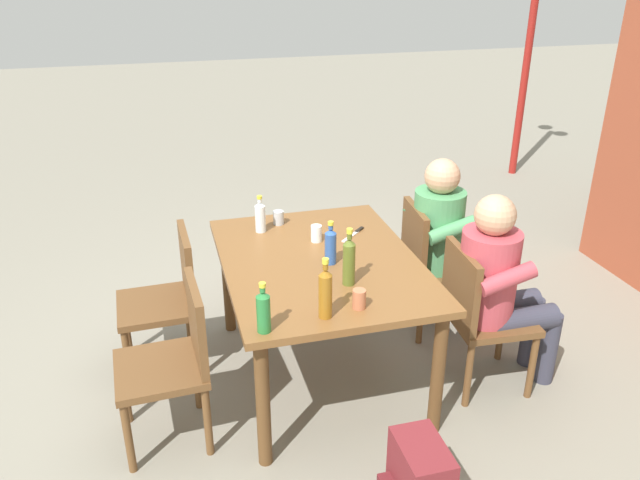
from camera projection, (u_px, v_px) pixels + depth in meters
ground_plane at (320, 373)px, 3.83m from camera, size 24.00×24.00×0.00m
dining_table at (320, 274)px, 3.55m from camera, size 1.43×1.07×0.77m
chair_far_left at (430, 261)px, 4.11m from camera, size 0.48×0.48×0.87m
chair_far_right at (478, 311)px, 3.54m from camera, size 0.47×0.47×0.87m
chair_near_left at (169, 295)px, 3.71m from camera, size 0.45×0.45×0.87m
chair_near_right at (175, 356)px, 3.15m from camera, size 0.46×0.46×0.87m
person_in_white_shirt at (448, 236)px, 4.06m from camera, size 0.47×0.61×1.18m
person_in_plaid_shirt at (499, 283)px, 3.50m from camera, size 0.47×0.61×1.18m
bottle_olive at (349, 261)px, 3.20m from camera, size 0.06×0.06×0.31m
bottle_blue at (331, 245)px, 3.42m from camera, size 0.06×0.06×0.25m
bottle_amber at (325, 292)px, 2.91m from camera, size 0.06×0.06×0.30m
bottle_green at (263, 311)px, 2.81m from camera, size 0.06×0.06×0.25m
bottle_clear at (260, 216)px, 3.82m from camera, size 0.06×0.06×0.23m
cup_white at (316, 233)px, 3.71m from camera, size 0.06×0.06×0.10m
cup_terracotta at (359, 299)px, 3.02m from camera, size 0.06×0.06×0.10m
cup_steel at (278, 218)px, 3.94m from camera, size 0.07×0.07×0.09m
table_knife at (355, 233)px, 3.82m from camera, size 0.18×0.19×0.01m
backpack_by_far_side at (299, 250)px, 4.87m from camera, size 0.28×0.25×0.46m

